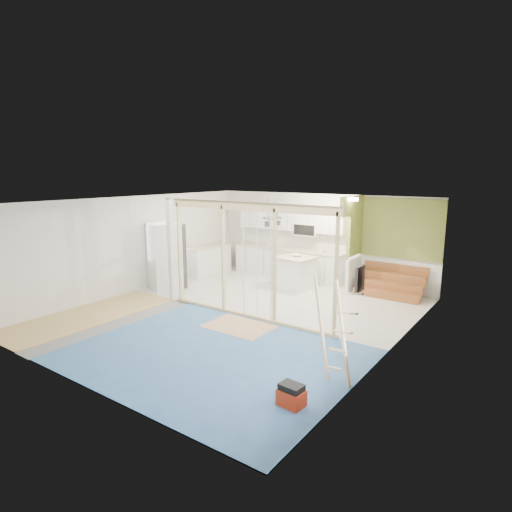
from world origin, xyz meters
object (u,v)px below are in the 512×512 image
Objects in this scene: toolbox at (291,396)px; ladder at (335,331)px; fridge at (164,256)px; island at (296,273)px.

toolbox is 1.23m from ladder.
ladder is (6.19, -2.24, -0.10)m from fridge.
fridge reaches higher than ladder.
fridge is at bearing 156.65° from toolbox.
island reaches higher than toolbox.
toolbox is (3.04, -5.35, -0.30)m from island.
toolbox is 0.23× the size of ladder.
ladder reaches higher than toolbox.
fridge is 3.68m from island.
ladder reaches higher than island.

